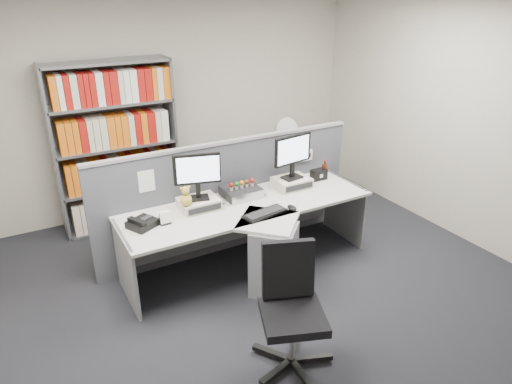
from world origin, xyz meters
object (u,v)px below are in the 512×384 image
shelving_unit (116,149)px  desk (259,236)px  desk_phone (142,223)px  monitor_right (293,153)px  speaker (319,174)px  desk_fan (286,131)px  filing_cabinet (285,178)px  keyboard (265,213)px  desktop_pc (241,192)px  desk_calendar (165,219)px  mouse (292,208)px  monitor_left (197,173)px  office_chair (291,305)px  cola_bottle (324,171)px

shelving_unit → desk: bearing=-64.0°
desk_phone → monitor_right: bearing=3.8°
speaker → desk_fan: bearing=79.4°
filing_cabinet → shelving_unit: bearing=167.9°
desk_phone → speaker: bearing=3.7°
keyboard → shelving_unit: shelving_unit is taller
monitor_right → desktop_pc: 0.69m
keyboard → desk_calendar: 0.95m
monitor_right → desk_fan: 1.17m
mouse → shelving_unit: shelving_unit is taller
desk → monitor_left: monitor_left is taller
desk → mouse: 0.44m
desk → monitor_left: (-0.47, 0.38, 0.64)m
office_chair → desk_phone: bearing=116.9°
desktop_pc → desk_calendar: desk_calendar is taller
monitor_left → shelving_unit: (-0.43, 1.47, -0.12)m
shelving_unit → desk_fan: shelving_unit is taller
mouse → desk_fan: bearing=59.6°
keyboard → speaker: (0.98, 0.47, 0.05)m
monitor_left → mouse: bearing=-32.1°
monitor_right → desk: bearing=-148.8°
monitor_left → desktop_pc: monitor_left is taller
desk → speaker: size_ratio=14.31×
monitor_right → office_chair: size_ratio=0.50×
keyboard → office_chair: size_ratio=0.48×
cola_bottle → keyboard: bearing=-155.8°
office_chair → cola_bottle: bearing=46.7°
cola_bottle → filing_cabinet: (0.10, 0.98, -0.45)m
monitor_right → shelving_unit: bearing=136.3°
keyboard → desk_calendar: desk_calendar is taller
speaker → shelving_unit: shelving_unit is taller
office_chair → mouse: bearing=56.7°
mouse → monitor_right: bearing=57.0°
shelving_unit → desk_fan: 2.15m
desk_calendar → office_chair: 1.47m
desk_calendar → speaker: bearing=5.5°
desktop_pc → mouse: size_ratio=3.01×
desk → office_chair: office_chair is taller
mouse → desk_phone: (-1.39, 0.38, 0.01)m
shelving_unit → filing_cabinet: size_ratio=2.86×
desktop_pc → keyboard: size_ratio=0.80×
mouse → speaker: bearing=36.2°
desktop_pc → cola_bottle: (1.07, -0.01, 0.03)m
speaker → desk_fan: desk_fan is taller
desk_calendar → filing_cabinet: 2.42m
keyboard → shelving_unit: size_ratio=0.23×
desk_phone → desk_calendar: size_ratio=2.46×
monitor_left → speaker: monitor_left is taller
desktop_pc → keyboard: (0.00, -0.49, -0.04)m
desk_phone → desk: bearing=-14.0°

